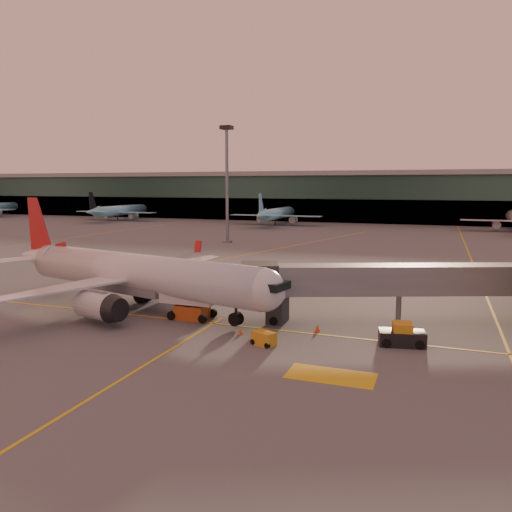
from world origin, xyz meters
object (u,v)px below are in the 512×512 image
(catering_truck, at_px, (190,294))
(gpu_cart, at_px, (264,339))
(pushback_tug, at_px, (402,336))
(main_airplane, at_px, (131,274))

(catering_truck, relative_size, gpu_cart, 2.47)
(catering_truck, xyz_separation_m, gpu_cart, (9.40, -5.22, -1.84))
(catering_truck, distance_m, pushback_tug, 20.02)
(main_airplane, relative_size, catering_truck, 6.88)
(catering_truck, bearing_deg, pushback_tug, -3.56)
(gpu_cart, xyz_separation_m, pushback_tug, (10.50, 3.85, 0.21))
(main_airplane, bearing_deg, pushback_tug, 7.23)
(pushback_tug, bearing_deg, main_airplane, 163.36)
(main_airplane, relative_size, pushback_tug, 9.51)
(catering_truck, height_order, gpu_cart, catering_truck)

